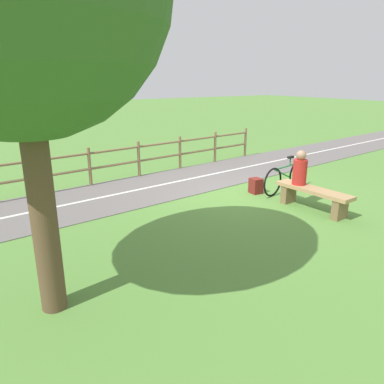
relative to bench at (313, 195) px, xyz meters
The scene contains 8 objects.
ground_plane 1.82m from the bench, 14.94° to the left, with size 80.00×80.00×0.00m, color #548438.
paved_path 5.51m from the bench, 54.15° to the left, with size 2.47×36.00×0.02m, color #66605E.
path_centre_line 5.51m from the bench, 54.15° to the left, with size 0.10×32.00×0.00m, color silver.
bench is the anchor object (origin of this frame).
person_seated 0.63m from the bench, ahead, with size 0.32×0.32×0.76m.
bicycle 1.38m from the bench, 22.20° to the right, with size 0.37×1.78×0.89m.
backpack 1.61m from the bench, ahead, with size 0.31×0.32×0.37m.
fence_roadside 6.03m from the bench, 43.27° to the left, with size 1.65×13.53×1.03m.
Camera 1 is at (-6.59, 5.84, 2.74)m, focal length 34.47 mm.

